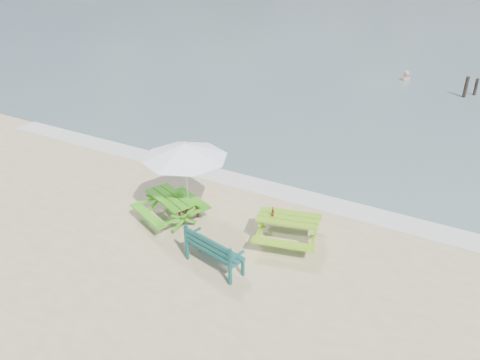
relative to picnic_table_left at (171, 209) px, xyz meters
The scene contains 9 objects.
foam_strip 3.24m from the picnic_table_left, 62.61° to the left, with size 22.00×0.90×0.01m, color silver.
picnic_table_left is the anchor object (origin of this frame).
picnic_table_right 3.22m from the picnic_table_left, 10.25° to the left, with size 1.87×1.99×0.72m.
park_bench 2.41m from the picnic_table_left, 29.03° to the right, with size 1.56×0.81×0.91m.
side_table 0.50m from the picnic_table_left, 42.07° to the left, with size 0.52×0.52×0.29m.
patio_umbrella 1.72m from the picnic_table_left, 42.07° to the left, with size 2.58×2.58×2.21m.
beer_bottle 2.87m from the picnic_table_left, ahead, with size 0.07×0.07×0.25m.
swimmer 17.36m from the picnic_table_left, 81.29° to the left, with size 0.66×0.47×1.68m.
mooring_pilings 16.89m from the picnic_table_left, 69.80° to the left, with size 0.56×0.76×1.20m.
Camera 1 is at (5.39, -6.75, 6.85)m, focal length 35.00 mm.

